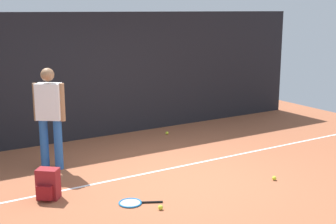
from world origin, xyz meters
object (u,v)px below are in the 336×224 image
Objects in this scene: backpack at (48,185)px; tennis_ball_mid_court at (167,133)px; tennis_player at (50,112)px; tennis_ball_near_player at (161,207)px; tennis_racket at (132,203)px; tennis_ball_by_fence at (274,178)px.

backpack is 6.67× the size of tennis_ball_mid_court.
tennis_player reaches higher than tennis_ball_mid_court.
tennis_ball_mid_court is (2.06, 3.22, 0.00)m from tennis_ball_near_player.
tennis_racket is at bearing 121.80° from tennis_ball_near_player.
tennis_racket is at bearing 171.28° from tennis_ball_by_fence.
tennis_ball_by_fence is at bearing 20.70° from backpack.
tennis_racket is at bearing -39.91° from tennis_player.
tennis_racket is 3.65m from tennis_ball_mid_court.
tennis_player reaches higher than tennis_ball_by_fence.
tennis_player is 2.64m from tennis_ball_near_player.
backpack is 3.44m from tennis_ball_by_fence.
tennis_ball_mid_court is (2.77, 0.85, -0.93)m from tennis_player.
tennis_player is at bearing 106.85° from tennis_ball_near_player.
tennis_ball_mid_court is at bearing 72.59° from backpack.
tennis_player is 3.77m from tennis_ball_by_fence.
tennis_player is at bearing 140.00° from tennis_ball_by_fence.
tennis_ball_near_player is 1.00× the size of tennis_ball_by_fence.
tennis_ball_by_fence is 1.00× the size of tennis_ball_mid_court.
tennis_racket is 1.42× the size of backpack.
tennis_ball_mid_court is at bearing 90.44° from tennis_ball_by_fence.
tennis_ball_near_player is at bearing -122.55° from tennis_ball_mid_court.
tennis_player is 25.76× the size of tennis_ball_by_fence.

